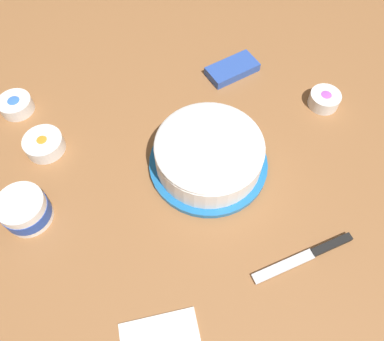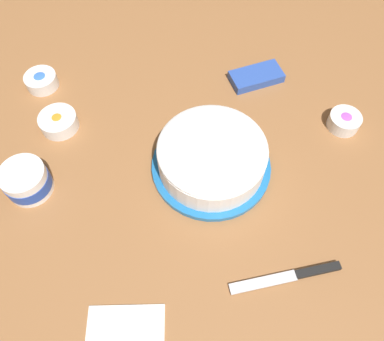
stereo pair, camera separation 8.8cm
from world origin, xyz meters
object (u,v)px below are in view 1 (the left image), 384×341
object	(u,v)px
sprinkle_bowl_blue	(16,104)
candy_box_lower	(232,69)
sprinkle_bowl_rainbow	(324,99)
sprinkle_bowl_orange	(44,144)
frosting_tub	(25,210)
frosted_cake	(209,154)
spreading_knife	(312,253)

from	to	relation	value
sprinkle_bowl_blue	candy_box_lower	bearing A→B (deg)	-173.20
sprinkle_bowl_rainbow	sprinkle_bowl_orange	distance (m)	0.72
sprinkle_bowl_rainbow	sprinkle_bowl_orange	xyz separation A→B (m)	(0.72, 0.06, 0.00)
sprinkle_bowl_orange	sprinkle_bowl_blue	bearing A→B (deg)	-58.21
sprinkle_bowl_rainbow	sprinkle_bowl_blue	distance (m)	0.81
frosting_tub	sprinkle_bowl_blue	distance (m)	0.32
frosting_tub	sprinkle_bowl_orange	xyz separation A→B (m)	(-0.02, -0.18, -0.02)
sprinkle_bowl_rainbow	sprinkle_bowl_blue	bearing A→B (deg)	-5.14
frosted_cake	candy_box_lower	size ratio (longest dim) A/B	2.00
frosted_cake	sprinkle_bowl_rainbow	world-z (taller)	frosted_cake
sprinkle_bowl_orange	sprinkle_bowl_rainbow	bearing A→B (deg)	-175.04
sprinkle_bowl_rainbow	sprinkle_bowl_blue	world-z (taller)	sprinkle_bowl_rainbow
candy_box_lower	sprinkle_bowl_rainbow	bearing A→B (deg)	122.67
spreading_knife	sprinkle_bowl_rainbow	xyz separation A→B (m)	(-0.14, -0.40, 0.01)
frosted_cake	candy_box_lower	xyz separation A→B (m)	(-0.11, -0.30, -0.03)
frosted_cake	sprinkle_bowl_blue	bearing A→B (deg)	-25.46
sprinkle_bowl_rainbow	sprinkle_bowl_orange	bearing A→B (deg)	4.96
frosted_cake	sprinkle_bowl_blue	xyz separation A→B (m)	(0.48, -0.23, -0.03)
frosted_cake	sprinkle_bowl_rainbow	xyz separation A→B (m)	(-0.33, -0.15, -0.03)
frosted_cake	candy_box_lower	world-z (taller)	frosted_cake
frosting_tub	sprinkle_bowl_rainbow	world-z (taller)	frosting_tub
sprinkle_bowl_orange	candy_box_lower	xyz separation A→B (m)	(-0.50, -0.20, -0.01)
spreading_knife	sprinkle_bowl_rainbow	distance (m)	0.43
frosting_tub	sprinkle_bowl_rainbow	bearing A→B (deg)	-161.68
frosted_cake	sprinkle_bowl_rainbow	distance (m)	0.36
frosting_tub	spreading_knife	bearing A→B (deg)	165.50
sprinkle_bowl_rainbow	sprinkle_bowl_orange	size ratio (longest dim) A/B	0.84
spreading_knife	sprinkle_bowl_rainbow	world-z (taller)	sprinkle_bowl_rainbow
spreading_knife	sprinkle_bowl_rainbow	size ratio (longest dim) A/B	2.90
frosted_cake	spreading_knife	bearing A→B (deg)	127.33
sprinkle_bowl_rainbow	candy_box_lower	xyz separation A→B (m)	(0.22, -0.14, -0.01)
sprinkle_bowl_rainbow	sprinkle_bowl_blue	xyz separation A→B (m)	(0.81, -0.07, -0.00)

